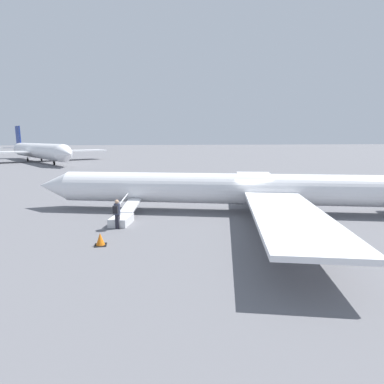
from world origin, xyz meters
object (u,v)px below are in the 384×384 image
Objects in this scene: boarding_stairs at (123,217)px; passenger at (117,212)px; airplane_far_center at (37,151)px; airplane_main at (262,189)px.

passenger reaches higher than boarding_stairs.
airplane_main is at bearing -1.34° from airplane_far_center.
passenger is at bearing 29.01° from airplane_main.
passenger is at bearing -10.22° from airplane_far_center.
airplane_far_center reaches higher than boarding_stairs.
airplane_main is 0.79× the size of airplane_far_center.
airplane_far_center is 63.61m from passenger.
airplane_far_center is at bearing 37.41° from boarding_stairs.
airplane_far_center is at bearing -44.37° from airplane_main.
airplane_main is at bearing -60.99° from passenger.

